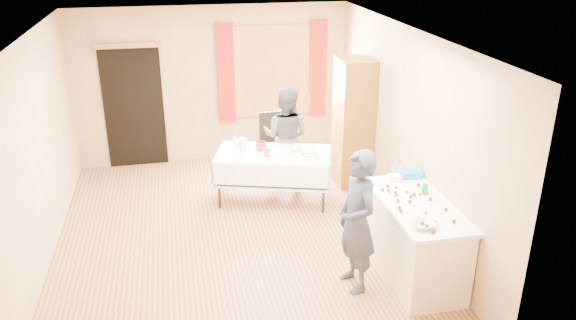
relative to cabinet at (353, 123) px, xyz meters
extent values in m
cube|color=#9E7047|center=(-1.99, -1.32, -0.99)|extent=(4.50, 5.50, 0.02)
cube|color=white|center=(-1.99, -1.32, 1.63)|extent=(4.50, 5.50, 0.02)
cube|color=tan|center=(-1.99, 1.44, 0.32)|extent=(4.50, 0.02, 2.60)
cube|color=tan|center=(-1.99, -4.08, 0.32)|extent=(4.50, 0.02, 2.60)
cube|color=tan|center=(-4.25, -1.32, 0.32)|extent=(0.02, 5.50, 2.60)
cube|color=tan|center=(0.27, -1.32, 0.32)|extent=(0.02, 5.50, 2.60)
cube|color=olive|center=(-0.99, 1.40, 0.52)|extent=(1.32, 0.06, 1.52)
cube|color=white|center=(-0.99, 1.39, 0.52)|extent=(1.20, 0.02, 1.40)
cube|color=#B11813|center=(-1.77, 1.35, 0.52)|extent=(0.28, 0.06, 1.65)
cube|color=#B11813|center=(-0.21, 1.35, 0.52)|extent=(0.28, 0.06, 1.65)
cube|color=black|center=(-3.29, 1.41, 0.02)|extent=(0.95, 0.04, 2.00)
cube|color=olive|center=(-3.29, 1.38, 1.04)|extent=(1.05, 0.06, 0.08)
cube|color=brown|center=(0.00, 0.00, 0.00)|extent=(0.50, 0.60, 1.96)
cube|color=beige|center=(-0.10, -2.60, -0.55)|extent=(0.68, 1.49, 0.86)
cube|color=white|center=(-0.10, -2.60, -0.09)|extent=(0.74, 1.55, 0.04)
cube|color=white|center=(-1.31, -0.39, -0.25)|extent=(1.76, 1.23, 0.04)
cube|color=black|center=(-1.10, 0.65, -0.55)|extent=(0.43, 0.43, 0.06)
cube|color=black|center=(-1.12, 0.83, -0.29)|extent=(0.40, 0.07, 0.57)
imported|color=#232A40|center=(-0.82, -2.69, -0.17)|extent=(0.70, 0.56, 1.61)
imported|color=black|center=(-1.01, 0.19, -0.21)|extent=(1.25, 1.22, 1.53)
cylinder|color=#098E34|center=(0.07, -2.41, -0.01)|extent=(0.07, 0.07, 0.12)
imported|color=white|center=(-0.27, -3.11, -0.04)|extent=(0.31, 0.31, 0.06)
cube|color=white|center=(-0.13, -2.00, -0.03)|extent=(0.16, 0.11, 0.08)
cube|color=#0F79CE|center=(0.09, -1.91, -0.03)|extent=(0.33, 0.24, 0.08)
cylinder|color=silver|center=(-1.74, -0.36, -0.12)|extent=(0.12, 0.12, 0.22)
imported|color=red|center=(-1.47, -0.27, -0.17)|extent=(0.29, 0.29, 0.13)
imported|color=red|center=(-1.42, -0.52, -0.18)|extent=(0.12, 0.12, 0.11)
imported|color=white|center=(-0.97, -0.38, -0.20)|extent=(0.32, 0.32, 0.05)
cube|color=white|center=(-0.85, -0.67, -0.22)|extent=(0.29, 0.21, 0.02)
imported|color=white|center=(-1.80, -0.03, -0.15)|extent=(0.12, 0.12, 0.16)
sphere|color=#3F2314|center=(0.09, -2.42, -0.05)|extent=(0.04, 0.04, 0.04)
sphere|color=#371B12|center=(-0.15, -3.06, -0.05)|extent=(0.04, 0.04, 0.04)
sphere|color=#371B12|center=(-0.31, -2.26, -0.05)|extent=(0.04, 0.04, 0.04)
sphere|color=#371B12|center=(-0.07, -2.43, -0.05)|extent=(0.04, 0.04, 0.04)
sphere|color=#371B12|center=(-0.31, -2.54, -0.05)|extent=(0.04, 0.04, 0.04)
sphere|color=#371B12|center=(0.09, -2.20, -0.05)|extent=(0.04, 0.04, 0.04)
sphere|color=#3F2314|center=(-0.13, -2.34, -0.05)|extent=(0.04, 0.04, 0.04)
sphere|color=#371B12|center=(-0.28, -2.16, -0.05)|extent=(0.04, 0.04, 0.04)
sphere|color=#371B12|center=(-0.26, -3.08, -0.05)|extent=(0.04, 0.04, 0.04)
sphere|color=#371B12|center=(-0.13, -3.09, -0.05)|extent=(0.04, 0.04, 0.04)
sphere|color=#371B12|center=(-0.19, -2.58, -0.05)|extent=(0.04, 0.04, 0.04)
sphere|color=#371B12|center=(0.07, -3.10, -0.05)|extent=(0.04, 0.04, 0.04)
sphere|color=#3F2314|center=(-0.31, -2.29, -0.05)|extent=(0.04, 0.04, 0.04)
sphere|color=#371B12|center=(-0.23, -3.26, -0.05)|extent=(0.04, 0.04, 0.04)
sphere|color=#371B12|center=(0.11, -2.84, -0.05)|extent=(0.04, 0.04, 0.04)
sphere|color=#371B12|center=(-0.37, -2.24, -0.05)|extent=(0.04, 0.04, 0.04)
sphere|color=#371B12|center=(-0.25, -2.34, -0.05)|extent=(0.04, 0.04, 0.04)
sphere|color=#371B12|center=(-0.36, -2.70, -0.05)|extent=(0.04, 0.04, 0.04)
sphere|color=#3F2314|center=(-0.13, -2.86, -0.05)|extent=(0.04, 0.04, 0.04)
sphere|color=#371B12|center=(0.06, -2.58, -0.05)|extent=(0.04, 0.04, 0.04)
sphere|color=#371B12|center=(-0.24, -3.14, -0.05)|extent=(0.04, 0.04, 0.04)
sphere|color=#371B12|center=(-0.37, -2.77, -0.05)|extent=(0.04, 0.04, 0.04)
sphere|color=#371B12|center=(-0.19, -2.21, -0.05)|extent=(0.04, 0.04, 0.04)
sphere|color=#371B12|center=(-0.13, -2.47, -0.05)|extent=(0.04, 0.04, 0.04)
sphere|color=#3F2314|center=(-0.01, -2.43, -0.05)|extent=(0.04, 0.04, 0.04)
sphere|color=#371B12|center=(-0.27, -2.39, -0.05)|extent=(0.04, 0.04, 0.04)
camera|label=1|loc=(-2.63, -7.71, 2.72)|focal=35.00mm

